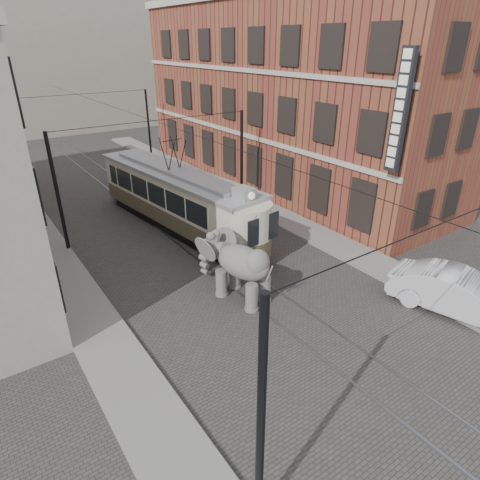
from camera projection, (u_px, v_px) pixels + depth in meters
ground at (225, 267)px, 19.54m from camera, size 120.00×120.00×0.00m
tram_rails at (225, 267)px, 19.54m from camera, size 1.54×80.00×0.02m
sidewalk_right at (316, 235)px, 22.60m from camera, size 2.00×60.00×0.15m
sidewalk_left at (86, 312)px, 16.16m from camera, size 2.00×60.00×0.15m
brick_building at (284, 98)px, 29.23m from camera, size 8.00×26.00×12.00m
distant_block at (28, 67)px, 46.00m from camera, size 28.00×10.00×14.00m
catenary at (169, 180)px, 21.82m from camera, size 11.00×30.20×6.00m
tram at (175, 185)px, 22.67m from camera, size 4.10×12.84×5.01m
elephant at (243, 271)px, 16.64m from camera, size 3.25×4.65×2.59m
parked_car at (459, 294)px, 15.93m from camera, size 3.24×5.48×1.71m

